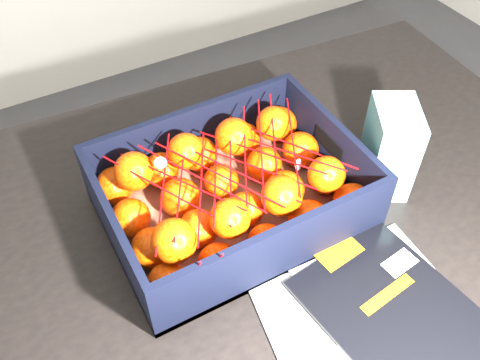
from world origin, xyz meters
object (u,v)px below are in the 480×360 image
table (270,230)px  produce_crate (232,197)px  magazine_stack (382,324)px  retail_carton (390,148)px

table → produce_crate: 0.16m
table → produce_crate: size_ratio=2.97×
table → produce_crate: produce_crate is taller
table → magazine_stack: size_ratio=3.75×
table → magazine_stack: (0.01, -0.30, 0.11)m
magazine_stack → produce_crate: 0.32m
table → produce_crate: bearing=176.3°
magazine_stack → table: bearing=91.3°
table → retail_carton: (0.20, -0.06, 0.18)m
table → magazine_stack: magazine_stack is taller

